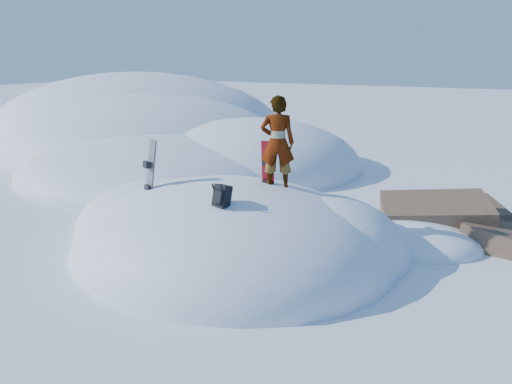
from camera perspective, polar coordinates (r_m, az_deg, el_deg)
The scene contains 9 objects.
ground at distance 10.68m, azimuth -3.05°, elevation -6.80°, with size 120.00×120.00×0.00m, color white.
snow_mound at distance 10.95m, azimuth -3.17°, elevation -6.22°, with size 8.00×6.00×3.00m.
snow_ridge at distance 24.37m, azimuth -12.07°, elevation 5.53°, with size 21.50×18.50×6.40m.
rock_outcrop at distance 12.21m, azimuth 19.88°, elevation -4.77°, with size 4.68×4.41×1.68m.
snowboard_red at distance 10.43m, azimuth 1.34°, elevation 1.98°, with size 0.28×0.18×1.47m.
snowboard_dark at distance 10.83m, azimuth -12.08°, elevation 1.47°, with size 0.41×0.39×1.70m.
backpack at distance 9.07m, azimuth -3.97°, elevation -0.45°, with size 0.35×0.39×0.48m.
gear_pile at distance 11.44m, azimuth -17.64°, elevation -5.45°, with size 0.80×0.63×0.21m.
person at distance 10.19m, azimuth 2.46°, elevation 5.64°, with size 0.70×0.46×1.92m, color slate.
Camera 1 is at (5.18, -8.43, 4.03)m, focal length 35.00 mm.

